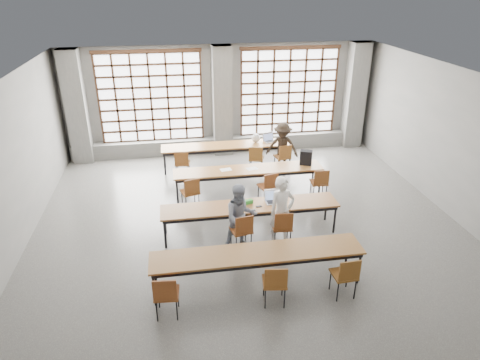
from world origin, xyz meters
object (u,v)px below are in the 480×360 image
desk_row_b (248,171)px  mouse (291,202)px  chair_back_right (283,155)px  student_female (241,217)px  chair_back_left (182,161)px  laptop_front (273,199)px  chair_back_mid (256,157)px  plastic_bag (256,138)px  chair_mid_centre (269,184)px  green_box (247,202)px  backpack (306,158)px  chair_near_left (166,293)px  phone (259,206)px  student_back (282,147)px  laptop_back (269,139)px  chair_near_mid (275,281)px  desk_row_c (250,208)px  chair_mid_right (320,181)px  red_pouch (166,291)px  student_male (282,211)px  chair_front_right (282,225)px  chair_near_right (346,273)px  chair_front_left (242,228)px  desk_row_d (258,255)px  chair_mid_left (191,190)px  desk_row_a (227,147)px

desk_row_b → mouse: bearing=-72.6°
chair_back_right → student_female: student_female is taller
chair_back_left → laptop_front: laptop_front is taller
chair_back_mid → plastic_bag: bearing=79.7°
chair_mid_centre → mouse: size_ratio=8.98×
green_box → backpack: bearing=44.8°
plastic_bag → chair_near_left: bearing=-113.8°
chair_back_right → phone: bearing=-113.3°
student_back → laptop_back: student_back is taller
chair_near_mid → laptop_back: 6.57m
desk_row_b → backpack: (1.60, 0.05, 0.27)m
desk_row_c → plastic_bag: size_ratio=13.99×
chair_mid_right → chair_near_mid: bearing=-119.3°
desk_row_c → laptop_front: size_ratio=10.75×
chair_near_mid → red_pouch: size_ratio=4.40×
student_male → backpack: 2.86m
chair_back_right → chair_mid_centre: (-0.89, -1.90, 0.00)m
desk_row_b → chair_front_right: (0.27, -2.62, -0.13)m
desk_row_b → student_female: (-0.62, -2.49, 0.08)m
chair_back_right → chair_near_mid: 5.92m
mouse → chair_near_right: bearing=-81.6°
chair_front_left → backpack: (2.21, 2.66, 0.39)m
backpack → desk_row_d: bearing=-96.7°
chair_near_mid → student_male: (0.61, 1.93, 0.26)m
chair_back_left → chair_near_right: same height
chair_near_right → phone: chair_near_right is taller
chair_near_left → chair_front_left: bearing=48.2°
chair_mid_right → backpack: bearing=106.0°
backpack → chair_mid_left: bearing=-145.9°
chair_mid_centre → chair_near_right: (0.56, -3.80, 0.00)m
student_male → laptop_front: size_ratio=4.28×
chair_front_right → chair_near_mid: 1.90m
desk_row_d → plastic_bag: 5.85m
chair_mid_right → student_female: (-2.42, -1.86, 0.21)m
mouse → desk_row_a: bearing=103.5°
chair_back_right → chair_front_left: bearing=-116.2°
desk_row_d → red_pouch: bearing=-162.1°
desk_row_d → chair_front_right: (0.79, 1.18, -0.13)m
desk_row_c → laptop_front: (0.55, 0.11, 0.13)m
student_back → chair_near_left: bearing=-97.7°
chair_back_right → student_back: bearing=96.8°
desk_row_c → student_male: size_ratio=2.51×
chair_back_mid → mouse: (0.16, -3.28, 0.21)m
desk_row_a → desk_row_d: size_ratio=1.00×
desk_row_a → green_box: green_box is taller
desk_row_a → student_back: student_back is taller
chair_back_right → chair_mid_left: size_ratio=1.00×
phone → desk_row_b: bearing=86.1°
chair_near_left → desk_row_d: bearing=20.2°
student_male → mouse: size_ratio=16.23×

